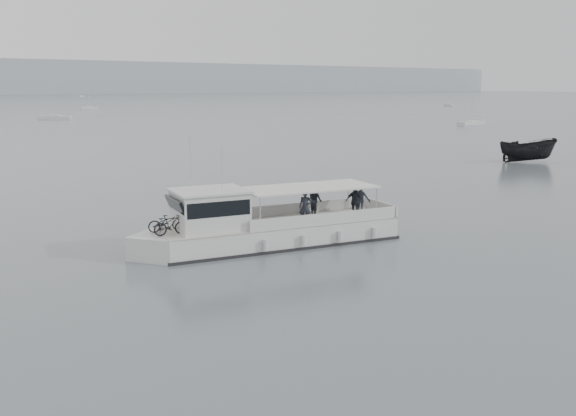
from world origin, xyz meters
TOP-DOWN VIEW (x-y plane):
  - ground at (0.00, 0.00)m, footprint 1400.00×1400.00m
  - tour_boat at (-1.51, -1.38)m, footprint 12.50×5.07m
  - dark_motorboat at (36.83, 10.26)m, footprint 6.06×4.58m

SIDE VIEW (x-z plane):
  - ground at x=0.00m, z-range 0.00..0.00m
  - tour_boat at x=-1.51m, z-range -1.75..3.46m
  - dark_motorboat at x=36.83m, z-range 0.00..2.21m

